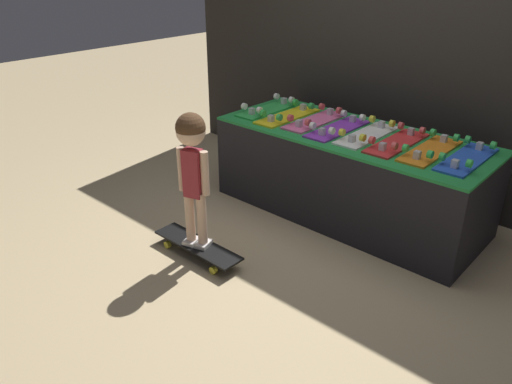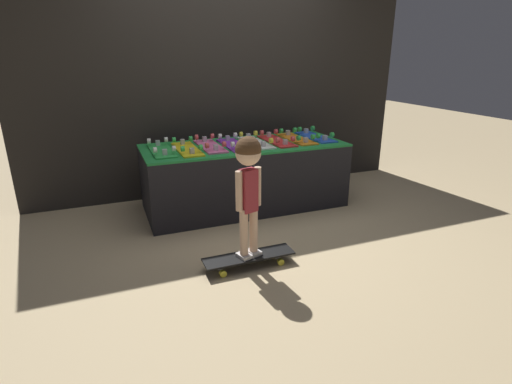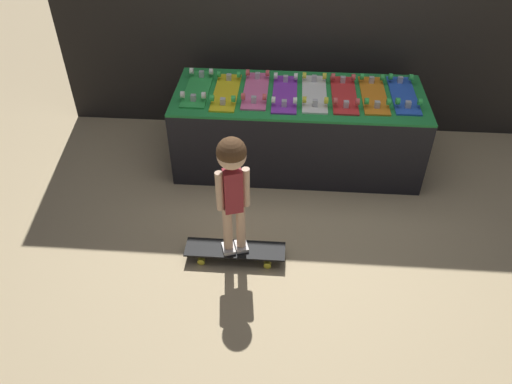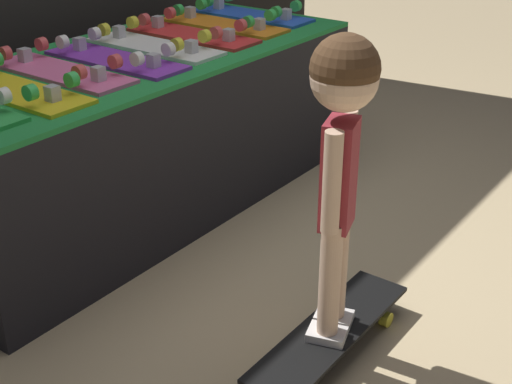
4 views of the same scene
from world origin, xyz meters
The scene contains 13 objects.
ground_plane centered at (0.00, 0.00, 0.00)m, with size 16.00×16.00×0.00m, color tan.
back_wall centered at (0.00, 1.16, 1.30)m, with size 4.46×0.10×2.60m.
display_rack centered at (0.00, 0.51, 0.34)m, with size 2.06×0.83×0.68m.
skateboard_green_on_rack centered at (-0.84, 0.52, 0.69)m, with size 0.20×0.63×0.09m.
skateboard_yellow_on_rack centered at (-0.60, 0.48, 0.69)m, with size 0.20×0.63×0.09m.
skateboard_pink_on_rack centered at (-0.36, 0.52, 0.69)m, with size 0.20×0.63×0.09m.
skateboard_purple_on_rack centered at (-0.12, 0.48, 0.69)m, with size 0.20×0.63×0.09m.
skateboard_white_on_rack centered at (0.12, 0.51, 0.69)m, with size 0.20×0.63×0.09m.
skateboard_red_on_rack centered at (0.36, 0.50, 0.69)m, with size 0.20×0.63×0.09m.
skateboard_orange_on_rack centered at (0.60, 0.52, 0.69)m, with size 0.20×0.63×0.09m.
skateboard_blue_on_rack centered at (0.84, 0.54, 0.69)m, with size 0.20×0.63×0.09m.
skateboard_on_floor centered at (-0.42, -0.71, 0.07)m, with size 0.71×0.18×0.09m.
child centered at (-0.42, -0.71, 0.74)m, with size 0.22×0.19×0.93m.
Camera 1 is at (1.83, -2.61, 1.91)m, focal length 35.00 mm.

